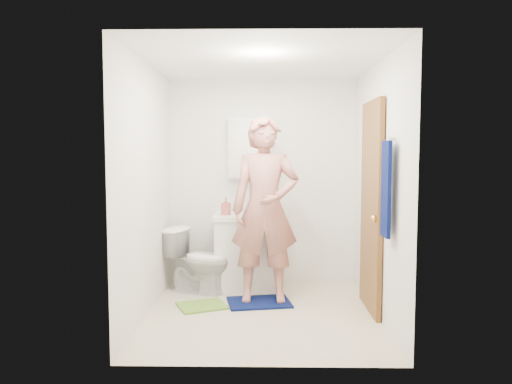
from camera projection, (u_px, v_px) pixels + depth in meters
The scene contains 22 objects.
floor at pixel (262, 315), 4.81m from camera, with size 2.20×2.40×0.02m, color beige.
ceiling at pixel (262, 60), 4.62m from camera, with size 2.20×2.40×0.02m, color white.
wall_back at pixel (263, 182), 5.92m from camera, with size 2.20×0.02×2.40m, color white.
wall_front at pixel (261, 203), 3.51m from camera, with size 2.20×0.02×2.40m, color white.
wall_left at pixel (145, 190), 4.73m from camera, with size 0.02×2.40×2.40m, color white.
wall_right at pixel (380, 190), 4.70m from camera, with size 0.02×2.40×2.40m, color white.
vanity_cabinet at pixel (249, 253), 5.69m from camera, with size 0.75×0.55×0.80m, color white.
countertop at pixel (249, 217), 5.66m from camera, with size 0.79×0.59×0.05m, color white.
sink_basin at pixel (249, 215), 5.66m from camera, with size 0.40×0.40×0.03m, color white.
faucet at pixel (250, 207), 5.83m from camera, with size 0.03×0.03×0.12m, color silver.
medicine_cabinet at pixel (250, 148), 5.82m from camera, with size 0.50×0.12×0.70m, color white.
mirror_panel at pixel (250, 148), 5.76m from camera, with size 0.46×0.01×0.66m, color white.
door at pixel (371, 207), 4.86m from camera, with size 0.05×0.80×2.05m, color brown.
door_knob at pixel (374, 219), 4.55m from camera, with size 0.07×0.07×0.07m, color gold.
towel at pixel (386, 189), 4.13m from camera, with size 0.03×0.24×0.80m, color #08134C.
towel_hook at pixel (392, 138), 4.09m from camera, with size 0.02×0.02×0.06m, color silver.
toilet at pixel (199, 260), 5.54m from camera, with size 0.40×0.70×0.72m, color white.
bath_mat at pixel (259, 302), 5.13m from camera, with size 0.63×0.45×0.02m, color #08134C.
green_rug at pixel (202, 306), 5.02m from camera, with size 0.46×0.39×0.02m, color olive.
soap_dispenser at pixel (226, 206), 5.61m from camera, with size 0.09×0.09×0.20m, color #B65655.
toothbrush_cup at pixel (271, 209), 5.78m from camera, with size 0.12×0.12×0.10m, color #563A80.
man at pixel (265, 209), 5.11m from camera, with size 0.69×0.45×1.90m, color #B57165.
Camera 1 is at (0.02, -4.70, 1.56)m, focal length 35.00 mm.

